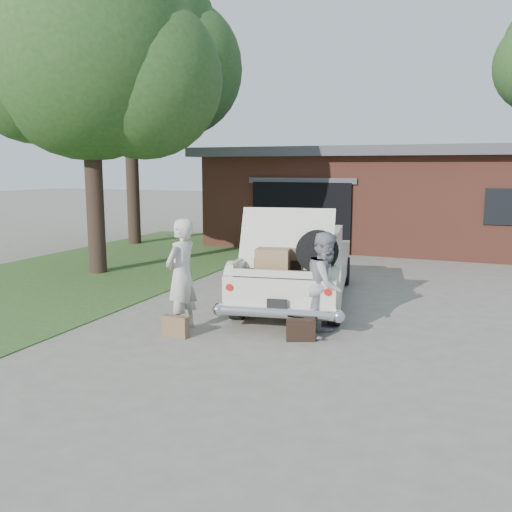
% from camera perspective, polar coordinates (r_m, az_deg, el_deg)
% --- Properties ---
extents(ground, '(90.00, 90.00, 0.00)m').
position_cam_1_polar(ground, '(9.44, -1.39, -7.16)').
color(ground, gray).
rests_on(ground, ground).
extents(grass_strip, '(6.00, 16.00, 0.02)m').
position_cam_1_polar(grass_strip, '(14.76, -16.44, -1.43)').
color(grass_strip, '#2D4C1E').
rests_on(grass_strip, ground).
extents(house, '(12.80, 7.80, 3.30)m').
position_cam_1_polar(house, '(19.95, 14.71, 6.19)').
color(house, brown).
rests_on(house, ground).
extents(tree_left, '(5.99, 5.21, 8.03)m').
position_cam_1_polar(tree_left, '(14.37, -17.00, 19.04)').
color(tree_left, '#38281E').
rests_on(tree_left, ground).
extents(tree_back, '(7.08, 6.16, 9.79)m').
position_cam_1_polar(tree_back, '(19.67, -13.11, 20.14)').
color(tree_back, '#38281E').
rests_on(tree_back, ground).
extents(sedan, '(2.76, 5.24, 1.97)m').
position_cam_1_polar(sedan, '(10.94, 4.46, -0.91)').
color(sedan, beige).
rests_on(sedan, ground).
extents(woman_left, '(0.52, 0.73, 1.86)m').
position_cam_1_polar(woman_left, '(8.95, -7.86, -2.02)').
color(woman_left, beige).
rests_on(woman_left, ground).
extents(woman_right, '(0.69, 0.86, 1.68)m').
position_cam_1_polar(woman_right, '(8.70, 7.37, -2.95)').
color(woman_right, gray).
rests_on(woman_right, ground).
extents(suitcase_left, '(0.45, 0.17, 0.34)m').
position_cam_1_polar(suitcase_left, '(8.80, -8.44, -7.33)').
color(suitcase_left, brown).
rests_on(suitcase_left, ground).
extents(suitcase_right, '(0.47, 0.30, 0.35)m').
position_cam_1_polar(suitcase_right, '(8.53, 4.73, -7.78)').
color(suitcase_right, black).
rests_on(suitcase_right, ground).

